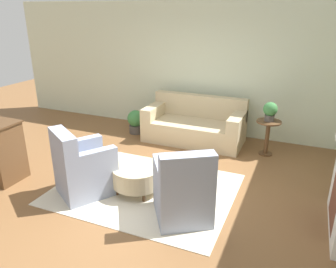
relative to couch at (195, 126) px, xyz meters
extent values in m
plane|color=brown|center=(-0.04, -2.25, -0.33)|extent=(16.00, 16.00, 0.00)
cube|color=beige|center=(-0.04, 0.67, 1.07)|extent=(9.72, 0.12, 2.80)
cube|color=beige|center=(-0.04, -2.25, -0.32)|extent=(2.68, 2.10, 0.01)
cube|color=#C6B289|center=(0.00, -0.06, -0.11)|extent=(2.03, 0.97, 0.44)
cube|color=#C6B289|center=(0.00, 0.32, 0.35)|extent=(2.03, 0.20, 0.47)
cube|color=#C6B289|center=(-0.90, -0.08, 0.24)|extent=(0.24, 0.93, 0.26)
cube|color=#C6B289|center=(0.90, -0.08, 0.24)|extent=(0.24, 0.93, 0.26)
cube|color=brown|center=(0.00, -0.51, -0.30)|extent=(1.83, 0.05, 0.06)
cube|color=#8E99B2|center=(-0.81, -2.67, -0.09)|extent=(0.99, 1.01, 0.44)
cube|color=#8E99B2|center=(-0.96, -2.91, 0.42)|extent=(0.68, 0.54, 0.58)
cube|color=#8E99B2|center=(-0.57, -2.80, 0.29)|extent=(0.51, 0.69, 0.32)
cube|color=#8E99B2|center=(-1.03, -2.51, 0.29)|extent=(0.51, 0.69, 0.32)
cube|color=brown|center=(-0.62, -2.37, -0.29)|extent=(0.54, 0.37, 0.06)
cube|color=#8E99B2|center=(0.73, -2.67, -0.09)|extent=(0.99, 1.01, 0.44)
cube|color=#8E99B2|center=(0.88, -2.91, 0.42)|extent=(0.68, 0.54, 0.58)
cube|color=#8E99B2|center=(0.95, -2.51, 0.29)|extent=(0.51, 0.69, 0.32)
cube|color=#8E99B2|center=(0.49, -2.80, 0.29)|extent=(0.51, 0.69, 0.32)
cube|color=brown|center=(0.54, -2.37, -0.29)|extent=(0.54, 0.37, 0.06)
cylinder|color=#C6B289|center=(-0.13, -2.34, -0.05)|extent=(0.75, 0.75, 0.28)
cylinder|color=brown|center=(-0.35, -2.56, -0.26)|extent=(0.05, 0.05, 0.12)
cylinder|color=brown|center=(0.10, -2.56, -0.26)|extent=(0.05, 0.05, 0.12)
cylinder|color=brown|center=(-0.35, -2.11, -0.26)|extent=(0.05, 0.05, 0.12)
cylinder|color=brown|center=(0.10, -2.11, -0.26)|extent=(0.05, 0.05, 0.12)
cylinder|color=brown|center=(1.50, -0.16, 0.34)|extent=(0.46, 0.46, 0.03)
cylinder|color=brown|center=(1.50, -0.16, 0.00)|extent=(0.08, 0.08, 0.65)
cylinder|color=brown|center=(1.50, -0.16, -0.31)|extent=(0.25, 0.25, 0.03)
cube|color=brown|center=(2.57, -2.16, 0.04)|extent=(0.02, 0.70, 0.58)
cylinder|color=#4C4742|center=(1.50, -0.16, 0.41)|extent=(0.18, 0.18, 0.12)
sphere|color=#3D7F42|center=(1.50, -0.16, 0.58)|extent=(0.26, 0.26, 0.26)
cylinder|color=#4C4742|center=(-1.36, -0.10, -0.23)|extent=(0.30, 0.30, 0.18)
sphere|color=#3D7F42|center=(-1.36, -0.10, 0.01)|extent=(0.37, 0.37, 0.37)
camera|label=1|loc=(2.03, -6.19, 2.30)|focal=35.00mm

